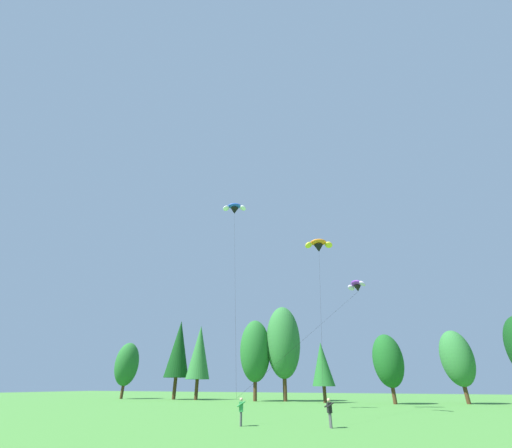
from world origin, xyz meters
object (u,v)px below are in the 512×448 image
(parafoil_kite_mid_orange, at_px, (319,245))
(parafoil_kite_far_purple, at_px, (357,286))
(kite_flyer_mid, at_px, (330,410))
(kite_flyer_near, at_px, (241,409))
(parafoil_kite_high_blue_white, at_px, (234,208))

(parafoil_kite_mid_orange, distance_m, parafoil_kite_far_purple, 8.57)
(kite_flyer_mid, relative_size, parafoil_kite_far_purple, 0.11)
(kite_flyer_mid, bearing_deg, kite_flyer_near, -167.74)
(kite_flyer_near, xyz_separation_m, parafoil_kite_far_purple, (7.58, 14.46, 11.58))
(parafoil_kite_high_blue_white, bearing_deg, parafoil_kite_mid_orange, 32.74)
(kite_flyer_mid, bearing_deg, parafoil_kite_far_purple, 82.29)
(parafoil_kite_mid_orange, bearing_deg, parafoil_kite_high_blue_white, -147.26)
(parafoil_kite_high_blue_white, height_order, parafoil_kite_mid_orange, parafoil_kite_high_blue_white)
(kite_flyer_near, relative_size, parafoil_kite_mid_orange, 0.09)
(kite_flyer_near, height_order, parafoil_kite_high_blue_white, parafoil_kite_high_blue_white)
(kite_flyer_mid, bearing_deg, parafoil_kite_mid_orange, 99.33)
(parafoil_kite_mid_orange, relative_size, parafoil_kite_far_purple, 1.19)
(kite_flyer_mid, distance_m, parafoil_kite_high_blue_white, 27.84)
(kite_flyer_near, distance_m, parafoil_kite_high_blue_white, 26.28)
(parafoil_kite_mid_orange, xyz_separation_m, parafoil_kite_far_purple, (4.41, -2.72, -6.83))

